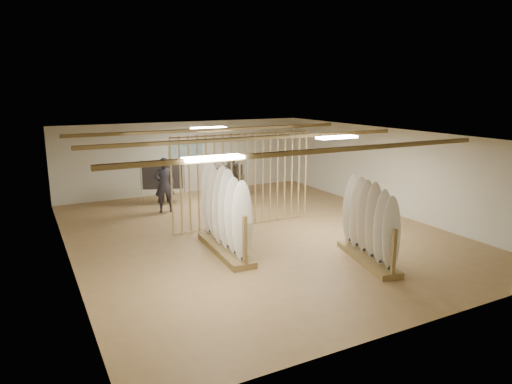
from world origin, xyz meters
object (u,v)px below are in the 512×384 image
rack_right (369,235)px  clothing_rack_a (163,176)px  clothing_rack_b (229,176)px  shopper_a (164,181)px  rack_left (225,224)px  shopper_b (232,176)px

rack_right → clothing_rack_a: 8.19m
clothing_rack_b → shopper_a: (-2.64, -0.66, 0.16)m
rack_left → shopper_a: size_ratio=1.29×
rack_left → clothing_rack_a: (0.06, 5.58, 0.30)m
clothing_rack_a → rack_left: bearing=-70.4°
rack_left → shopper_a: rack_left is taller
clothing_rack_a → clothing_rack_b: size_ratio=1.18×
shopper_b → rack_right: bearing=-59.6°
rack_right → shopper_b: size_ratio=1.17×
rack_right → shopper_a: shopper_a is taller
rack_left → shopper_b: (2.27, 4.47, 0.30)m
rack_left → rack_right: (2.79, -2.14, -0.08)m
clothing_rack_a → clothing_rack_b: bearing=10.5°
clothing_rack_a → clothing_rack_b: 2.42m
rack_right → shopper_a: size_ratio=1.16×
clothing_rack_a → clothing_rack_b: (2.38, -0.41, -0.16)m
rack_left → clothing_rack_a: 5.59m
shopper_a → clothing_rack_a: bearing=-94.1°
clothing_rack_b → shopper_a: size_ratio=0.65×
rack_left → shopper_b: bearing=66.2°
rack_right → rack_left: bearing=156.1°
rack_right → clothing_rack_b: size_ratio=1.79×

